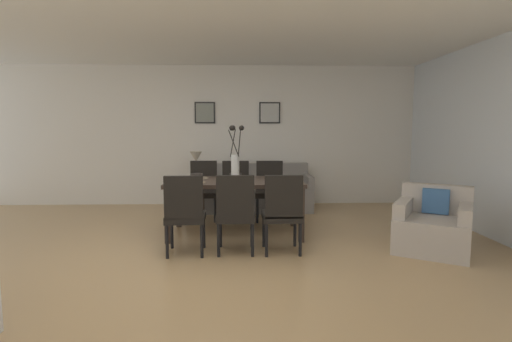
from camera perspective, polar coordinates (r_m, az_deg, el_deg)
The scene contains 25 objects.
ground_plane at distance 4.48m, azimuth -6.81°, elevation -12.50°, with size 9.00×9.00×0.00m, color tan.
back_wall_panel at distance 7.49m, azimuth -4.78°, elevation 5.13°, with size 9.00×0.10×2.60m, color silver.
ceiling_panel at distance 4.80m, azimuth -6.80°, elevation 20.72°, with size 9.00×7.20×0.08m, color white.
dining_table at distance 5.32m, azimuth -3.01°, elevation -2.13°, with size 1.80×0.96×0.74m.
dining_chair_near_left at distance 4.51m, azimuth -10.26°, elevation -5.71°, with size 0.46×0.46×0.92m.
dining_chair_near_right at distance 6.26m, azimuth -7.63°, elevation -2.34°, with size 0.45×0.45×0.92m.
dining_chair_far_left at distance 4.49m, azimuth -2.98°, elevation -5.66°, with size 0.44×0.44×0.92m.
dining_chair_far_right at distance 6.19m, azimuth -3.02°, elevation -2.39°, with size 0.46×0.46×0.92m.
dining_chair_mid_left at distance 4.50m, azimuth 3.85°, elevation -5.64°, with size 0.45×0.45×0.92m.
dining_chair_mid_right at distance 6.20m, azimuth 1.98°, elevation -2.37°, with size 0.46×0.46×0.92m.
centerpiece_vase at distance 5.28m, azimuth -3.03°, elevation 1.72°, with size 0.21×0.23×0.73m.
placemat_near_left at distance 5.13m, azimuth -9.11°, elevation -1.62°, with size 0.32×0.32×0.01m, color #7F705B.
bowl_near_left at distance 5.13m, azimuth -9.12°, elevation -1.20°, with size 0.17×0.17×0.07m.
placemat_near_right at distance 5.56m, azimuth -8.55°, elevation -1.02°, with size 0.32×0.32×0.01m, color #7F705B.
bowl_near_right at distance 5.55m, azimuth -8.56°, elevation -0.64°, with size 0.17×0.17×0.07m.
placemat_far_left at distance 5.09m, azimuth -3.07°, elevation -1.61°, with size 0.32×0.32×0.01m, color #7F705B.
bowl_far_left at distance 5.09m, azimuth -3.07°, elevation -1.19°, with size 0.17×0.17×0.07m.
placemat_far_right at distance 5.52m, azimuth -2.97°, elevation -1.01°, with size 0.32×0.32×0.01m, color #7F705B.
bowl_far_right at distance 5.51m, azimuth -2.97°, elevation -0.62°, with size 0.17×0.17×0.07m.
sofa at distance 7.03m, azimuth 0.37°, elevation -3.28°, with size 1.84×0.84×0.80m.
side_table at distance 7.11m, azimuth -8.62°, elevation -3.39°, with size 0.36×0.36×0.52m, color #33261E.
table_lamp at distance 7.04m, azimuth -8.70°, elevation 1.70°, with size 0.22×0.22×0.51m.
armchair at distance 5.11m, azimuth 24.32°, elevation -7.34°, with size 1.10×1.10×0.75m.
framed_picture_left at distance 7.45m, azimuth -7.43°, elevation 8.39°, with size 0.38×0.03×0.39m.
framed_picture_center at distance 7.43m, azimuth 2.01°, elevation 8.44°, with size 0.39×0.03×0.39m.
Camera 1 is at (0.38, -4.23, 1.43)m, focal length 27.57 mm.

